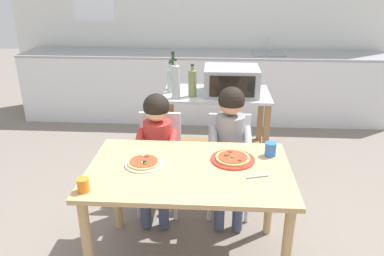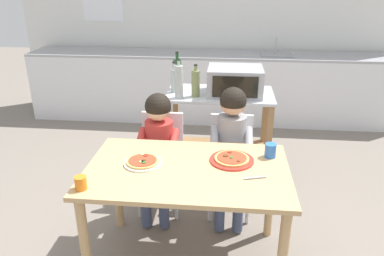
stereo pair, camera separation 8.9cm
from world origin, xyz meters
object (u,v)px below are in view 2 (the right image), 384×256
Objects in this scene: toaster_oven at (235,81)px; bottle_tall_green_wine at (196,83)px; kitchen_island_cart at (219,123)px; child_in_grey_shirt at (232,139)px; serving_spoon at (255,178)px; bottle_squat_spirits at (179,82)px; drinking_cup_orange at (81,183)px; dining_chair_right at (231,158)px; dining_chair_left at (161,155)px; child_in_red_shirt at (158,140)px; bottle_clear_vinegar at (174,80)px; dining_table at (187,183)px; pizza_plate_red_rimmed at (232,159)px; bottle_dark_olive_oil at (177,73)px; pizza_plate_white at (143,162)px; drinking_cup_blue at (270,150)px.

bottle_tall_green_wine is (-0.34, -0.10, -0.00)m from toaster_oven.
kitchen_island_cart is 3.38× the size of bottle_tall_green_wine.
child_in_grey_shirt reaches higher than serving_spoon.
drinking_cup_orange is (-0.39, -1.30, -0.24)m from bottle_squat_spirits.
toaster_oven is at bearing 88.00° from dining_chair_right.
toaster_oven is at bearing 39.41° from dining_chair_left.
bottle_clear_vinegar is at bearing 85.64° from child_in_red_shirt.
dining_table is 4.44× the size of pizza_plate_red_rimmed.
toaster_oven is 1.38× the size of bottle_dark_olive_oil.
bottle_tall_green_wine is at bearing 76.26° from pizza_plate_white.
child_in_grey_shirt is 0.44m from drinking_cup_blue.
bottle_squat_spirits is (-0.14, -0.06, 0.03)m from bottle_tall_green_wine.
bottle_squat_spirits is at bearing 100.37° from dining_table.
bottle_dark_olive_oil reaches higher than bottle_clear_vinegar.
child_in_grey_shirt is at bearing 126.21° from drinking_cup_blue.
bottle_dark_olive_oil reaches higher than child_in_red_shirt.
serving_spoon is (0.12, -1.24, -0.25)m from toaster_oven.
serving_spoon is (-0.11, -0.30, -0.04)m from drinking_cup_blue.
dining_chair_right is at bearing 89.98° from pizza_plate_red_rimmed.
bottle_tall_green_wine is at bearing -50.00° from bottle_dark_olive_oil.
bottle_clear_vinegar is 1.51m from drinking_cup_orange.
bottle_clear_vinegar is at bearing 118.07° from serving_spoon.
child_in_red_shirt is 0.57m from child_in_grey_shirt.
dining_chair_left is 2.81× the size of pizza_plate_red_rimmed.
bottle_tall_green_wine is at bearing -149.78° from kitchen_island_cart.
kitchen_island_cart is 0.69m from dining_chair_left.
kitchen_island_cart reaches higher than drinking_cup_blue.
drinking_cup_orange is (-1.11, -0.51, -0.01)m from drinking_cup_blue.
drinking_cup_blue reaches higher than dining_chair_left.
bottle_squat_spirits reaches higher than toaster_oven.
drinking_cup_orange is (-0.74, -1.48, 0.20)m from kitchen_island_cart.
bottle_clear_vinegar reaches higher than toaster_oven.
dining_chair_right is at bearing -49.42° from bottle_tall_green_wine.
bottle_squat_spirits reaches higher than child_in_grey_shirt.
bottle_squat_spirits is 3.60× the size of drinking_cup_blue.
dining_table is at bearing -87.63° from bottle_tall_green_wine.
pizza_plate_white is (-0.57, -0.64, 0.27)m from dining_chair_right.
pizza_plate_white reaches higher than serving_spoon.
dining_chair_left is 0.76× the size of child_in_grey_shirt.
bottle_dark_olive_oil is 1.63m from drinking_cup_orange.
child_in_red_shirt is at bearing -94.36° from bottle_clear_vinegar.
bottle_dark_olive_oil is at bearing 77.80° from drinking_cup_orange.
pizza_plate_white is at bearing 49.81° from drinking_cup_orange.
serving_spoon is (0.14, -0.65, 0.04)m from child_in_grey_shirt.
bottle_clear_vinegar is at bearing 111.18° from bottle_squat_spirits.
kitchen_island_cart is 10.16× the size of drinking_cup_blue.
bottle_squat_spirits is 0.64m from dining_chair_left.
dining_chair_left is (-0.25, -0.38, -0.51)m from bottle_tall_green_wine.
dining_chair_right reaches higher than pizza_plate_white.
drinking_cup_orange is at bearing -116.67° from kitchen_island_cart.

